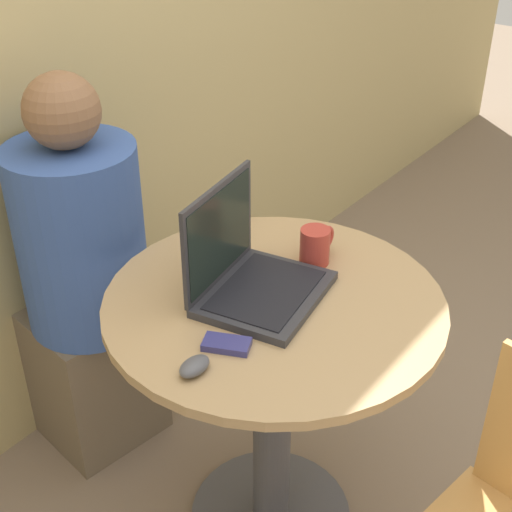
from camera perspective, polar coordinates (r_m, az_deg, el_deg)
name	(u,v)px	position (r m, az deg, el deg)	size (l,w,h in m)	color
back_wall	(11,11)	(2.02, -19.01, 18.01)	(7.00, 0.05, 2.60)	tan
round_table	(273,372)	(1.80, 1.37, -9.25)	(0.80, 0.80, 0.77)	#4C4C51
laptop	(249,273)	(1.65, -0.53, -1.35)	(0.34, 0.30, 0.26)	#2D2D33
cell_phone	(227,344)	(1.52, -2.37, -7.07)	(0.09, 0.11, 0.02)	navy
computer_mouse	(194,366)	(1.45, -4.95, -8.78)	(0.08, 0.05, 0.03)	#4C4C51
coffee_cup	(316,245)	(1.78, 4.81, 0.86)	(0.12, 0.07, 0.09)	#B2382D
person_seated	(79,299)	(2.19, -13.95, -3.37)	(0.40, 0.57, 1.20)	brown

